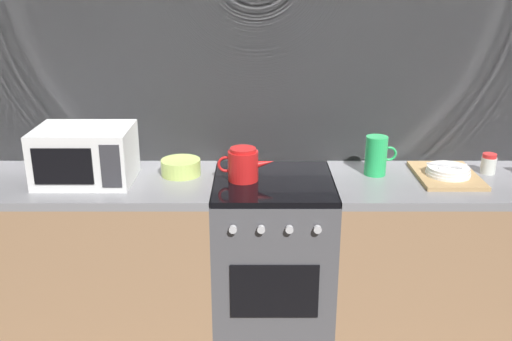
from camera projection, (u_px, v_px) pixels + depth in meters
The scene contains 11 objects.
ground_plane at pixel (271, 333), 3.16m from camera, with size 8.00×8.00×0.00m, color #6B6054.
back_wall at pixel (271, 106), 3.07m from camera, with size 3.60×0.05×2.40m.
counter_left at pixel (99, 261), 3.01m from camera, with size 1.20×0.60×0.90m.
stove_unit at pixel (271, 261), 3.01m from camera, with size 0.60×0.63×0.90m.
counter_right at pixel (443, 260), 3.01m from camera, with size 1.20×0.60×0.90m.
microwave at pixel (83, 155), 2.80m from camera, with size 0.46×0.35×0.27m.
kettle at pixel (242, 164), 2.83m from camera, with size 0.28×0.15×0.17m.
mixing_bowl at pixel (179, 167), 2.92m from camera, with size 0.20×0.20×0.08m, color #B7D166.
pitcher at pixel (375, 155), 2.91m from camera, with size 0.16×0.11×0.20m.
dish_pile at pixel (446, 173), 2.88m from camera, with size 0.30×0.40×0.07m.
spice_jar at pixel (487, 164), 2.94m from camera, with size 0.08×0.08×0.10m.
Camera 1 is at (-0.09, -2.68, 1.90)m, focal length 40.41 mm.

